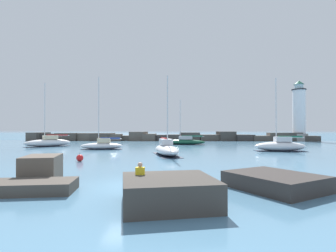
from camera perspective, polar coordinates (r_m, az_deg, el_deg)
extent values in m
plane|color=teal|center=(13.86, -8.32, -12.65)|extent=(600.00, 600.00, 0.00)
cube|color=teal|center=(125.22, 0.90, -2.00)|extent=(400.00, 116.00, 0.01)
cube|color=#4C443D|center=(73.41, -26.33, -2.06)|extent=(3.83, 6.00, 2.05)
cube|color=#383330|center=(72.34, -23.96, -2.22)|extent=(4.48, 4.28, 1.75)
cube|color=#4C443D|center=(70.43, -21.16, -2.21)|extent=(5.75, 5.14, 1.90)
cube|color=brown|center=(69.50, -17.60, -2.25)|extent=(5.36, 4.64, 1.88)
cube|color=#4C443D|center=(67.21, -14.04, -2.32)|extent=(5.71, 4.88, 1.88)
cube|color=brown|center=(66.66, -11.44, -2.43)|extent=(3.68, 4.63, 1.68)
cube|color=#4C443D|center=(67.12, -9.02, -2.60)|extent=(3.68, 4.72, 1.26)
cube|color=brown|center=(65.91, -6.42, -2.21)|extent=(4.27, 4.74, 2.24)
cube|color=brown|center=(65.65, -4.07, -2.44)|extent=(3.30, 5.46, 1.72)
cube|color=#383330|center=(65.91, -1.19, -2.56)|extent=(4.22, 5.67, 1.44)
cube|color=#423D38|center=(65.25, 1.48, -2.54)|extent=(4.60, 5.40, 1.54)
cube|color=#423D38|center=(65.49, 4.82, -2.30)|extent=(5.28, 5.22, 2.05)
cube|color=#4C443D|center=(65.97, 8.78, -2.52)|extent=(5.84, 5.33, 1.52)
cube|color=#423D38|center=(66.50, 12.51, -2.17)|extent=(4.48, 4.36, 2.29)
cube|color=#383330|center=(67.67, 16.08, -2.46)|extent=(4.57, 5.22, 1.51)
cube|color=#4C443D|center=(68.41, 19.51, -2.53)|extent=(5.43, 4.51, 1.26)
cube|color=#4C443D|center=(70.51, 22.72, -2.16)|extent=(5.11, 5.90, 2.00)
cube|color=#423D38|center=(70.77, 25.41, -2.13)|extent=(4.12, 4.28, 2.03)
cube|color=#423D38|center=(71.88, 28.07, -2.40)|extent=(5.47, 5.31, 1.27)
cylinder|color=gray|center=(70.92, 26.65, -2.21)|extent=(3.89, 3.89, 1.80)
cylinder|color=white|center=(71.01, 26.62, 2.77)|extent=(2.88, 2.88, 10.54)
cylinder|color=#232328|center=(71.54, 26.60, 7.09)|extent=(3.32, 3.32, 0.25)
cylinder|color=silver|center=(71.63, 26.60, 7.65)|extent=(2.02, 2.02, 1.15)
cone|color=#194C38|center=(71.79, 26.59, 8.45)|extent=(2.45, 2.45, 0.90)
cube|color=brown|center=(16.08, -25.76, -8.35)|extent=(2.30, 2.91, 1.43)
cube|color=#383330|center=(13.77, 22.17, -11.11)|extent=(4.86, 5.08, 0.75)
cube|color=#423D38|center=(14.79, 21.75, -10.77)|extent=(3.42, 3.44, 0.54)
cube|color=#423D38|center=(10.23, 0.08, -14.00)|extent=(4.00, 3.89, 1.04)
cube|color=#4C443D|center=(13.71, -28.46, -11.57)|extent=(4.45, 2.52, 0.53)
ellipsoid|color=white|center=(38.67, -14.22, -4.24)|extent=(6.15, 2.66, 0.93)
cube|color=black|center=(38.70, -14.22, -4.91)|extent=(5.85, 2.59, 0.03)
cube|color=beige|center=(38.59, -13.78, -3.08)|extent=(1.91, 1.27, 0.64)
cylinder|color=silver|center=(38.76, -14.85, 3.46)|extent=(0.12, 0.12, 9.47)
cylinder|color=#BCBCC1|center=(38.46, -12.46, -2.75)|extent=(3.26, 0.54, 0.10)
cube|color=navy|center=(38.46, -12.46, -2.60)|extent=(2.78, 0.57, 0.20)
ellipsoid|color=white|center=(47.54, -24.65, -3.36)|extent=(6.66, 6.53, 1.21)
cube|color=black|center=(47.57, -24.65, -4.07)|extent=(6.37, 6.25, 0.03)
cube|color=beige|center=(47.61, -24.22, -2.24)|extent=(2.34, 2.31, 0.64)
cylinder|color=silver|center=(47.42, -25.25, 2.97)|extent=(0.12, 0.12, 9.27)
cylinder|color=#BCBCC1|center=(47.96, -22.96, -1.96)|extent=(2.99, 2.89, 0.10)
cube|color=maroon|center=(47.96, -22.96, -1.84)|extent=(2.62, 2.54, 0.20)
ellipsoid|color=white|center=(37.28, 23.20, -4.10)|extent=(6.59, 2.32, 1.24)
cube|color=black|center=(37.33, 23.21, -5.03)|extent=(6.26, 2.28, 0.03)
cube|color=silver|center=(37.36, 23.67, -2.64)|extent=(1.98, 1.26, 0.64)
cylinder|color=silver|center=(37.13, 22.46, 3.29)|extent=(0.12, 0.12, 8.35)
cylinder|color=#BCBCC1|center=(37.72, 25.06, -2.27)|extent=(3.61, 0.13, 0.10)
cube|color=#1E664C|center=(37.71, 25.06, -2.11)|extent=(3.07, 0.23, 0.20)
ellipsoid|color=white|center=(29.09, -0.34, -5.24)|extent=(3.86, 8.01, 1.13)
cube|color=black|center=(29.14, -0.34, -6.32)|extent=(3.73, 7.62, 0.03)
cube|color=silver|center=(29.41, -0.48, -3.46)|extent=(1.68, 2.53, 0.64)
cylinder|color=silver|center=(28.51, -0.12, 3.44)|extent=(0.12, 0.12, 7.59)
cylinder|color=#BCBCC1|center=(30.54, -0.89, -2.93)|extent=(1.07, 4.16, 0.10)
cube|color=maroon|center=(30.54, -0.89, -2.74)|extent=(1.02, 3.56, 0.20)
ellipsoid|color=#195138|center=(49.03, 3.37, -3.49)|extent=(8.35, 3.37, 0.95)
cube|color=black|center=(49.05, 3.37, -4.03)|extent=(7.94, 3.26, 0.03)
cube|color=#B2B2B7|center=(48.94, 3.84, -2.57)|extent=(2.59, 1.51, 0.64)
cylinder|color=silver|center=(49.09, 2.67, 1.39)|extent=(0.12, 0.12, 7.41)
cylinder|color=#BCBCC1|center=(48.78, 5.26, -2.30)|extent=(4.42, 0.85, 0.10)
cube|color=#1E664C|center=(48.77, 5.26, -2.18)|extent=(3.78, 0.84, 0.20)
sphere|color=red|center=(24.70, -18.64, -6.61)|extent=(0.62, 0.62, 0.62)
cylinder|color=black|center=(24.66, -18.64, -5.67)|extent=(0.04, 0.04, 0.20)
cylinder|color=#282833|center=(10.93, -6.58, -13.91)|extent=(0.14, 0.14, 0.74)
cylinder|color=#282833|center=(10.91, -5.61, -13.94)|extent=(0.14, 0.14, 0.74)
cube|color=yellow|center=(10.79, -6.09, -10.48)|extent=(0.36, 0.22, 0.59)
sphere|color=tan|center=(10.73, -6.09, -8.39)|extent=(0.20, 0.20, 0.20)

